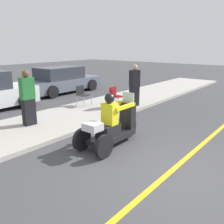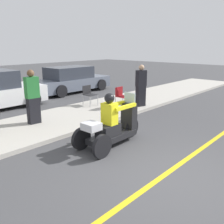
{
  "view_description": "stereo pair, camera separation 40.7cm",
  "coord_description": "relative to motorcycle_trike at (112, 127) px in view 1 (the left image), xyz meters",
  "views": [
    {
      "loc": [
        -4.4,
        -2.0,
        2.59
      ],
      "look_at": [
        0.47,
        1.89,
        0.91
      ],
      "focal_mm": 40.0,
      "sensor_mm": 36.0,
      "label": 1
    },
    {
      "loc": [
        -4.13,
        -2.31,
        2.59
      ],
      "look_at": [
        0.47,
        1.89,
        0.91
      ],
      "focal_mm": 40.0,
      "sensor_mm": 36.0,
      "label": 2
    }
  ],
  "objects": [
    {
      "name": "spectator_mid_group",
      "position": [
        -0.58,
        2.91,
        0.45
      ],
      "size": [
        0.43,
        0.28,
        1.73
      ],
      "color": "black",
      "rests_on": "sidewalk_strip"
    },
    {
      "name": "folding_chair_set_back",
      "position": [
        2.97,
        2.22,
        0.12
      ],
      "size": [
        0.47,
        0.47,
        0.82
      ],
      "color": "#A5A8AD",
      "rests_on": "sidewalk_strip"
    },
    {
      "name": "motorcycle_trike",
      "position": [
        0.0,
        0.0,
        0.0
      ],
      "size": [
        2.14,
        0.84,
        1.42
      ],
      "color": "black",
      "rests_on": "ground"
    },
    {
      "name": "lane_stripe",
      "position": [
        -0.01,
        -1.89,
        -0.5
      ],
      "size": [
        24.0,
        0.12,
        0.01
      ],
      "color": "gold",
      "rests_on": "ground"
    },
    {
      "name": "folding_chair_curbside",
      "position": [
        2.35,
        3.48,
        0.12
      ],
      "size": [
        0.47,
        0.47,
        0.82
      ],
      "color": "#A5A8AD",
      "rests_on": "sidewalk_strip"
    },
    {
      "name": "spectator_far_back",
      "position": [
        3.67,
        1.76,
        0.44
      ],
      "size": [
        0.46,
        0.35,
        1.7
      ],
      "color": "black",
      "rests_on": "sidewalk_strip"
    },
    {
      "name": "parked_car_lot_left",
      "position": [
        4.21,
        6.93,
        0.17
      ],
      "size": [
        4.42,
        1.93,
        1.42
      ],
      "color": "slate",
      "rests_on": "ground"
    },
    {
      "name": "sidewalk_strip",
      "position": [
        -0.48,
        2.71,
        -0.44
      ],
      "size": [
        28.0,
        2.8,
        0.12
      ],
      "color": "#B2ADA3",
      "rests_on": "ground"
    },
    {
      "name": "ground_plane",
      "position": [
        -0.48,
        -1.89,
        -0.5
      ],
      "size": [
        60.0,
        60.0,
        0.0
      ],
      "primitive_type": "plane",
      "color": "#424244"
    }
  ]
}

